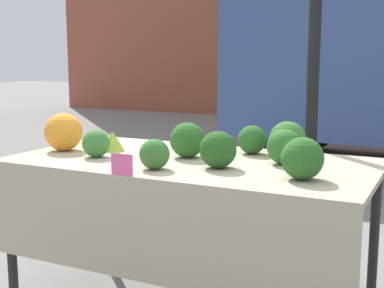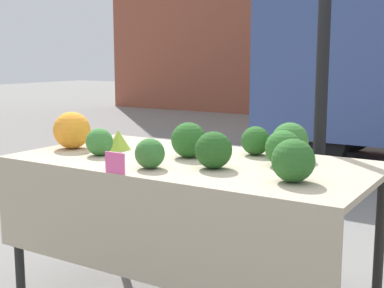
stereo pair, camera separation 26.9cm
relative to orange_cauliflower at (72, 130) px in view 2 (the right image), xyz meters
name	(u,v)px [view 2 (the right image)]	position (x,y,z in m)	size (l,w,h in m)	color
tent_pole	(322,81)	(1.20, 0.71, 0.28)	(0.07, 0.07, 2.39)	black
market_table	(185,180)	(0.75, 0.01, -0.20)	(1.82, 0.94, 0.81)	tan
orange_cauliflower	(72,130)	(0.00, 0.00, 0.00)	(0.21, 0.21, 0.21)	orange
romanesco_head	(118,140)	(0.25, 0.11, -0.05)	(0.14, 0.14, 0.11)	#93B238
broccoli_head_0	(150,153)	(0.70, -0.21, -0.03)	(0.14, 0.14, 0.14)	#336B2D
broccoli_head_1	(290,141)	(1.17, 0.35, -0.01)	(0.19, 0.19, 0.19)	#336B2D
broccoli_head_2	(214,150)	(0.95, -0.05, -0.02)	(0.17, 0.17, 0.17)	#23511E
broccoli_head_3	(256,141)	(0.97, 0.37, -0.03)	(0.15, 0.15, 0.15)	#285B23
broccoli_head_4	(189,140)	(0.70, 0.12, -0.01)	(0.18, 0.18, 0.18)	#285B23
broccoli_head_5	(283,148)	(1.21, 0.17, -0.02)	(0.17, 0.17, 0.17)	#2D6628
broccoli_head_6	(99,142)	(0.28, -0.08, -0.03)	(0.14, 0.14, 0.14)	#387533
broccoli_head_7	(293,161)	(1.37, -0.11, -0.01)	(0.18, 0.18, 0.18)	#285B23
price_sign	(115,163)	(0.63, -0.38, -0.06)	(0.11, 0.01, 0.10)	#F45B9E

